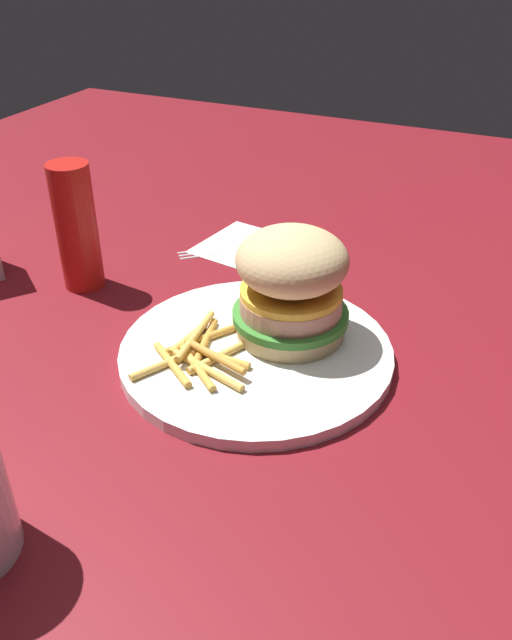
{
  "coord_description": "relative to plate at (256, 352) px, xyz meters",
  "views": [
    {
      "loc": [
        0.2,
        -0.46,
        0.36
      ],
      "look_at": [
        -0.01,
        -0.01,
        0.04
      ],
      "focal_mm": 36.98,
      "sensor_mm": 36.0,
      "label": 1
    }
  ],
  "objects": [
    {
      "name": "plate",
      "position": [
        0.0,
        0.0,
        0.0
      ],
      "size": [
        0.25,
        0.25,
        0.01
      ],
      "primitive_type": "cylinder",
      "color": "white",
      "rests_on": "ground_plane"
    },
    {
      "name": "ketchup_bottle",
      "position": [
        -0.23,
        0.05,
        0.06
      ],
      "size": [
        0.04,
        0.04,
        0.14
      ],
      "primitive_type": "cylinder",
      "color": "#B21914",
      "rests_on": "ground_plane"
    },
    {
      "name": "fork",
      "position": [
        -0.11,
        0.21,
        -0.0
      ],
      "size": [
        0.14,
        0.13,
        0.0
      ],
      "color": "silver",
      "rests_on": "napkin"
    },
    {
      "name": "fries_pile",
      "position": [
        -0.04,
        -0.04,
        0.01
      ],
      "size": [
        0.1,
        0.12,
        0.01
      ],
      "color": "#E5B251",
      "rests_on": "plate"
    },
    {
      "name": "sandwich",
      "position": [
        0.02,
        0.04,
        0.06
      ],
      "size": [
        0.11,
        0.11,
        0.11
      ],
      "color": "tan",
      "rests_on": "plate"
    },
    {
      "name": "napkin",
      "position": [
        -0.11,
        0.21,
        -0.01
      ],
      "size": [
        0.13,
        0.13,
        0.0
      ],
      "primitive_type": "cube",
      "rotation": [
        0.0,
        0.0,
        -0.16
      ],
      "color": "white",
      "rests_on": "ground_plane"
    },
    {
      "name": "ground_plane",
      "position": [
        0.01,
        0.01,
        -0.01
      ],
      "size": [
        1.6,
        1.6,
        0.0
      ],
      "primitive_type": "plane",
      "color": "maroon"
    }
  ]
}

